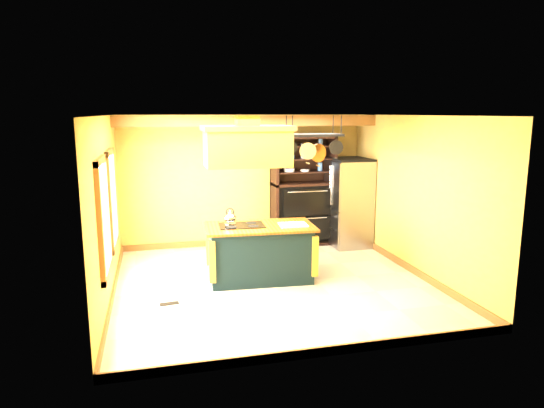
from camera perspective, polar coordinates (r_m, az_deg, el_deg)
name	(u,v)px	position (r m, az deg, el deg)	size (l,w,h in m)	color
floor	(273,283)	(8.02, 0.06, -9.29)	(5.00, 5.00, 0.00)	beige
ceiling	(273,115)	(7.54, 0.07, 10.37)	(5.00, 5.00, 0.00)	white
wall_back	(244,181)	(10.08, -3.35, 2.75)	(5.00, 0.02, 2.70)	#BA8B44
wall_front	(327,243)	(5.33, 6.54, -4.53)	(5.00, 0.02, 2.70)	#BA8B44
wall_left	(107,209)	(7.48, -18.87, -0.62)	(0.02, 5.00, 2.70)	#BA8B44
wall_right	(415,196)	(8.61, 16.45, 0.95)	(0.02, 5.00, 2.70)	#BA8B44
ceiling_beam	(251,121)	(9.20, -2.51, 9.74)	(5.00, 0.15, 0.20)	brown
window_near	(104,217)	(6.69, -19.16, -1.49)	(0.06, 1.06, 1.56)	brown
window_far	(112,199)	(8.06, -18.29, 0.56)	(0.06, 1.06, 1.56)	brown
kitchen_island	(260,252)	(8.07, -1.44, -5.66)	(1.83, 1.09, 1.11)	black
range_hood	(247,145)	(7.72, -2.94, 6.98)	(1.41, 0.80, 0.80)	#B0872C
pot_rack	(313,141)	(8.00, 4.90, 7.44)	(0.96, 0.45, 0.77)	black
refrigerator	(348,204)	(10.18, 8.98, -0.03)	(0.77, 0.91, 1.79)	#92939A
hutch	(302,202)	(10.20, 3.57, 0.19)	(1.29, 0.59, 2.28)	black
floor_register	(169,304)	(7.36, -12.00, -11.39)	(0.28, 0.12, 0.01)	black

